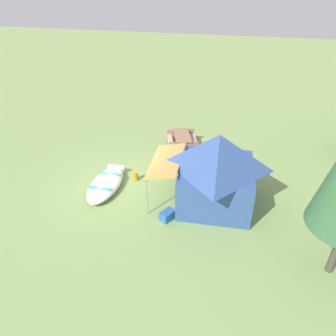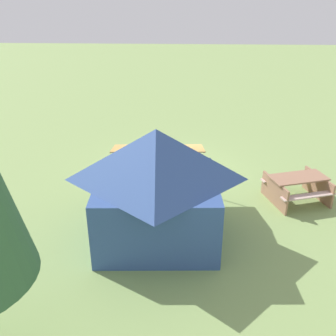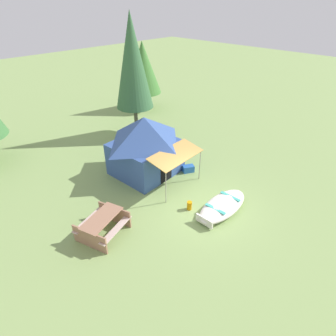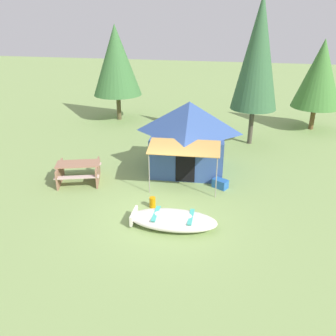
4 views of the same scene
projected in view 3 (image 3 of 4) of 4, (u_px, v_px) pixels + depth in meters
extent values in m
plane|color=#83A15A|center=(201.00, 207.00, 12.02)|extent=(80.00, 80.00, 0.00)
ellipsoid|color=silver|center=(223.00, 206.00, 11.72)|extent=(2.83, 1.30, 0.44)
ellipsoid|color=#4F4C49|center=(223.00, 205.00, 11.70)|extent=(2.60, 1.15, 0.16)
cube|color=teal|center=(230.00, 196.00, 11.98)|extent=(0.17, 0.93, 0.04)
cube|color=teal|center=(215.00, 209.00, 11.28)|extent=(0.17, 0.93, 0.04)
cube|color=silver|center=(204.00, 221.00, 10.91)|extent=(0.10, 0.78, 0.34)
cube|color=#345293|center=(146.00, 157.00, 13.98)|extent=(3.08, 2.87, 1.65)
pyramid|color=#345293|center=(144.00, 130.00, 13.20)|extent=(3.33, 3.10, 1.29)
cube|color=black|center=(166.00, 169.00, 13.29)|extent=(0.76, 0.07, 1.32)
cube|color=tan|center=(176.00, 154.00, 12.43)|extent=(2.70, 1.31, 0.26)
cylinder|color=gray|center=(200.00, 165.00, 13.43)|extent=(0.04, 0.04, 1.57)
cylinder|color=gray|center=(166.00, 188.00, 11.86)|extent=(0.04, 0.04, 1.57)
cube|color=#9C6E54|center=(102.00, 218.00, 10.26)|extent=(1.84, 1.25, 0.04)
cube|color=beige|center=(116.00, 229.00, 10.19)|extent=(1.69, 0.76, 0.04)
cube|color=beige|center=(90.00, 219.00, 10.66)|extent=(1.69, 0.76, 0.04)
cube|color=#9C6E54|center=(90.00, 239.00, 9.91)|extent=(0.50, 1.42, 0.76)
cube|color=#9C6E54|center=(115.00, 214.00, 11.04)|extent=(0.50, 1.42, 0.76)
cube|color=blue|center=(188.00, 169.00, 14.30)|extent=(0.66, 0.58, 0.35)
cylinder|color=orange|center=(189.00, 206.00, 11.79)|extent=(0.22, 0.22, 0.38)
cylinder|color=#484337|center=(136.00, 121.00, 17.81)|extent=(0.23, 0.23, 1.84)
cone|color=#36633C|center=(132.00, 62.00, 15.93)|extent=(2.25, 2.25, 5.27)
cylinder|color=brown|center=(144.00, 101.00, 21.98)|extent=(0.26, 0.26, 1.30)
cone|color=#417A34|center=(143.00, 68.00, 20.66)|extent=(2.65, 2.65, 3.68)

